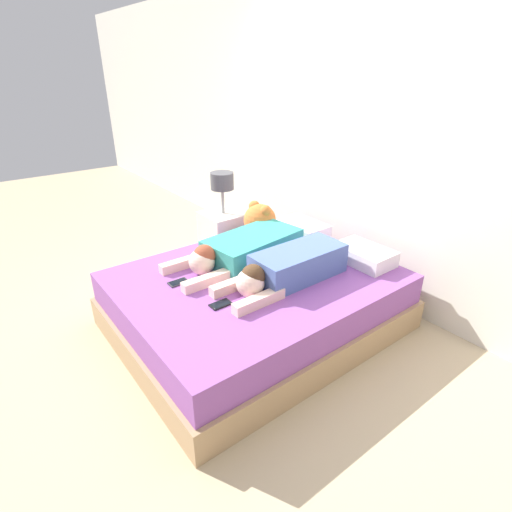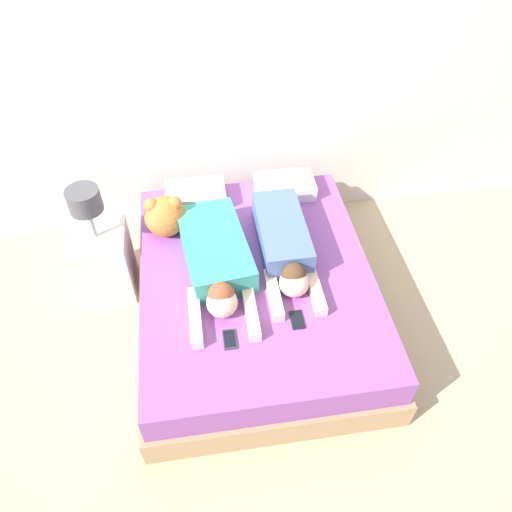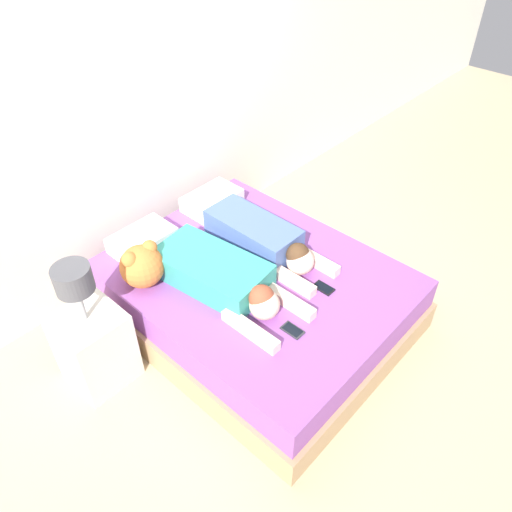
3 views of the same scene
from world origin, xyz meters
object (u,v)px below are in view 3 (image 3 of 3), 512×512
Objects in this scene: bed at (256,296)px; cell_phone_right at (324,288)px; pillow_head_right at (212,200)px; person_right at (264,239)px; person_left at (222,277)px; cell_phone_left at (292,330)px; plush_toy at (142,265)px; pillow_head_left at (142,240)px; nightstand at (93,342)px.

cell_phone_right is at bearing -66.44° from bed.
person_right reaches higher than pillow_head_right.
bed is 0.41m from person_right.
person_left reaches higher than person_right.
pillow_head_right is at bearing 66.04° from cell_phone_left.
person_right is 3.29× the size of plush_toy.
nightstand reaches higher than pillow_head_left.
plush_toy is at bearing 129.75° from cell_phone_right.
bed is at bearing 65.47° from cell_phone_left.
pillow_head_left is at bearing 113.58° from cell_phone_right.
person_right is at bearing 54.80° from cell_phone_left.
plush_toy reaches higher than pillow_head_right.
cell_phone_right is 0.15× the size of nightstand.
cell_phone_right reaches higher than bed.
nightstand is (-1.25, 0.29, -0.23)m from person_right.
person_left reaches higher than pillow_head_right.
cell_phone_right is 1.19m from plush_toy.
cell_phone_left is (-0.57, -1.29, -0.05)m from pillow_head_right.
person_left is at bearing -23.23° from nightstand.
person_left is at bearing 131.69° from cell_phone_right.
pillow_head_right is (0.34, 0.78, 0.29)m from bed.
person_right reaches higher than cell_phone_right.
cell_phone_right is at bearing -92.34° from person_right.
person_left is at bearing -129.58° from pillow_head_right.
plush_toy is 0.33× the size of nightstand.
person_left is 0.52m from plush_toy.
person_right reaches higher than bed.
cell_phone_right is at bearing -48.31° from person_left.
bed is at bearing -21.19° from nightstand.
person_left is 1.20× the size of nightstand.
plush_toy is at bearing 139.87° from bed.
cell_phone_left and cell_phone_right have the same top height.
plush_toy is (-0.78, 0.36, 0.05)m from person_right.
pillow_head_right is 1.46× the size of plush_toy.
plush_toy reaches higher than bed.
person_right is 7.26× the size of cell_phone_left.
plush_toy is at bearing 127.28° from person_left.
cell_phone_right is at bearing -66.42° from pillow_head_left.
pillow_head_left is 0.39m from plush_toy.
pillow_head_left reaches higher than cell_phone_right.
pillow_head_left is 1.46× the size of plush_toy.
pillow_head_right is (0.68, 0.00, 0.00)m from pillow_head_left.
nightstand is (-0.48, -0.07, -0.28)m from plush_toy.
cell_phone_right is (0.53, -1.21, -0.05)m from pillow_head_left.
person_left is 0.58m from cell_phone_left.
pillow_head_right reaches higher than cell_phone_left.
nightstand is (-0.70, -0.38, -0.18)m from pillow_head_left.
pillow_head_left is at bearing 129.57° from person_right.
pillow_head_right is 1.22m from cell_phone_right.
pillow_head_left is 0.40× the size of person_left.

